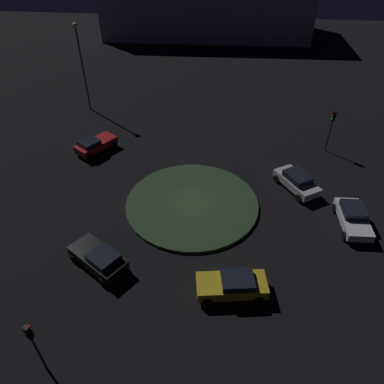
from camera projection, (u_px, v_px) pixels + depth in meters
The scene contains 11 objects.
ground_plane at pixel (192, 205), 29.97m from camera, with size 117.53×117.53×0.00m, color black.
roundabout_island at pixel (192, 203), 29.90m from camera, with size 10.67×10.67×0.25m, color #2D4228.
car_yellow at pixel (233, 285), 22.90m from camera, with size 2.58×4.56×1.45m.
car_white at pixel (353, 217), 27.73m from camera, with size 4.31×2.21×1.45m.
car_silver at pixel (297, 181), 31.11m from camera, with size 4.48×3.76×1.51m.
car_black at pixel (99, 258), 24.58m from camera, with size 3.87×4.48×1.49m.
car_red at pixel (95, 145), 35.66m from camera, with size 4.24×3.69×1.45m.
traffic_light_northwest at pixel (33, 340), 17.82m from camera, with size 0.39×0.36×4.04m.
traffic_light_southeast at pixel (332, 124), 34.39m from camera, with size 0.37×0.39×4.17m.
streetlamp_northeast at pixel (81, 56), 39.33m from camera, with size 0.54×0.54×9.50m.
store_building at pixel (207, 4), 63.78m from camera, with size 14.87×34.91×9.51m.
Camera 1 is at (-22.56, -2.25, 19.63)m, focal length 34.69 mm.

